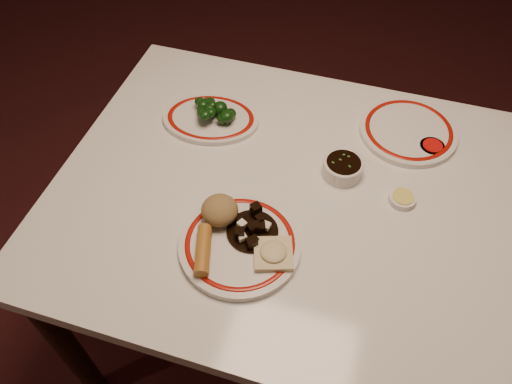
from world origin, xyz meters
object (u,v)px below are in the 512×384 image
at_px(rice_mound, 220,210).
at_px(broccoli_pile, 211,110).
at_px(soy_bowl, 343,168).
at_px(main_plate, 240,244).
at_px(broccoli_plate, 211,119).
at_px(spring_roll, 203,250).
at_px(stirfry_heap, 252,229).
at_px(dining_table, 301,218).
at_px(fried_wonton, 273,253).

height_order(rice_mound, broccoli_pile, rice_mound).
bearing_deg(broccoli_pile, soy_bowl, -12.58).
xyz_separation_m(main_plate, rice_mound, (-0.06, 0.05, 0.04)).
bearing_deg(broccoli_plate, main_plate, -60.72).
relative_size(spring_roll, stirfry_heap, 0.96).
bearing_deg(dining_table, soy_bowl, 52.39).
bearing_deg(broccoli_pile, spring_roll, -72.10).
distance_m(dining_table, spring_roll, 0.31).
distance_m(main_plate, rice_mound, 0.09).
bearing_deg(dining_table, rice_mound, -140.88).
bearing_deg(dining_table, stirfry_heap, -119.78).
bearing_deg(fried_wonton, broccoli_pile, 126.72).
bearing_deg(broccoli_plate, soy_bowl, -12.23).
xyz_separation_m(stirfry_heap, broccoli_plate, (-0.22, 0.32, -0.02)).
xyz_separation_m(rice_mound, broccoli_pile, (-0.13, 0.31, -0.01)).
xyz_separation_m(rice_mound, broccoli_plate, (-0.14, 0.31, -0.04)).
bearing_deg(broccoli_pile, main_plate, -61.23).
xyz_separation_m(main_plate, stirfry_heap, (0.02, 0.03, 0.02)).
relative_size(rice_mound, stirfry_heap, 0.68).
height_order(spring_roll, stirfry_heap, same).
height_order(fried_wonton, stirfry_heap, stirfry_heap).
bearing_deg(broccoli_plate, broccoli_pile, 27.53).
bearing_deg(stirfry_heap, broccoli_plate, 123.88).
distance_m(broccoli_plate, soy_bowl, 0.38).
bearing_deg(soy_bowl, broccoli_pile, 167.42).
bearing_deg(rice_mound, spring_roll, -91.39).
bearing_deg(fried_wonton, dining_table, 83.53).
xyz_separation_m(main_plate, fried_wonton, (0.08, -0.01, 0.02)).
bearing_deg(broccoli_pile, dining_table, -30.86).
xyz_separation_m(spring_roll, stirfry_heap, (0.08, 0.09, -0.01)).
distance_m(rice_mound, broccoli_pile, 0.34).
bearing_deg(spring_roll, broccoli_pile, 91.28).
height_order(dining_table, main_plate, main_plate).
bearing_deg(stirfry_heap, fried_wonton, -35.94).
bearing_deg(soy_bowl, stirfry_heap, -123.03).
bearing_deg(spring_roll, fried_wonton, -1.01).
xyz_separation_m(dining_table, soy_bowl, (0.07, 0.10, 0.11)).
xyz_separation_m(dining_table, main_plate, (-0.10, -0.18, 0.10)).
relative_size(fried_wonton, broccoli_pile, 0.85).
bearing_deg(stirfry_heap, rice_mound, 169.69).
height_order(rice_mound, fried_wonton, rice_mound).
height_order(dining_table, spring_roll, spring_roll).
distance_m(fried_wonton, soy_bowl, 0.30).
xyz_separation_m(dining_table, fried_wonton, (-0.02, -0.19, 0.12)).
bearing_deg(spring_roll, dining_table, 37.92).
distance_m(rice_mound, fried_wonton, 0.15).
distance_m(stirfry_heap, broccoli_pile, 0.39).
xyz_separation_m(fried_wonton, broccoli_pile, (-0.28, 0.37, 0.01)).
bearing_deg(fried_wonton, stirfry_heap, 144.06).
bearing_deg(stirfry_heap, broccoli_pile, 123.35).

